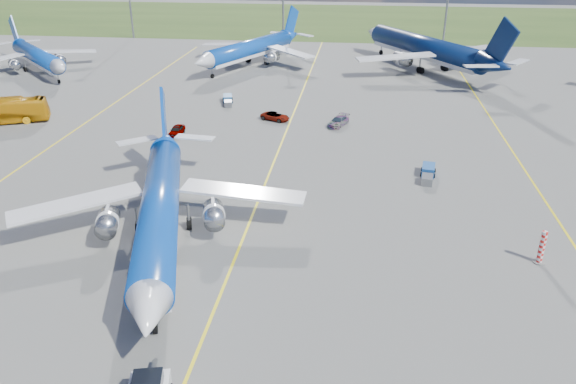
# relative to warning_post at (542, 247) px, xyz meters

# --- Properties ---
(ground) EXTENTS (400.00, 400.00, 0.00)m
(ground) POSITION_rel_warning_post_xyz_m (-26.00, -8.00, -1.50)
(ground) COLOR #595956
(ground) RESTS_ON ground
(grass_strip) EXTENTS (400.00, 80.00, 0.01)m
(grass_strip) POSITION_rel_warning_post_xyz_m (-26.00, 142.00, -1.50)
(grass_strip) COLOR #2D4719
(grass_strip) RESTS_ON ground
(taxiway_lines) EXTENTS (60.25, 160.00, 0.02)m
(taxiway_lines) POSITION_rel_warning_post_xyz_m (-25.83, 19.70, -1.49)
(taxiway_lines) COLOR yellow
(taxiway_lines) RESTS_ON ground
(warning_post) EXTENTS (0.50, 0.50, 3.00)m
(warning_post) POSITION_rel_warning_post_xyz_m (0.00, 0.00, 0.00)
(warning_post) COLOR red
(warning_post) RESTS_ON ground
(bg_jet_nw) EXTENTS (43.79, 43.71, 9.20)m
(bg_jet_nw) POSITION_rel_warning_post_xyz_m (-79.89, 61.71, -1.50)
(bg_jet_nw) COLOR #0B3FA2
(bg_jet_nw) RESTS_ON ground
(bg_jet_nnw) EXTENTS (42.85, 47.56, 10.19)m
(bg_jet_nnw) POSITION_rel_warning_post_xyz_m (-38.97, 72.91, -1.50)
(bg_jet_nnw) COLOR #0B3FA2
(bg_jet_nnw) RESTS_ON ground
(bg_jet_n) EXTENTS (55.84, 59.68, 12.50)m
(bg_jet_n) POSITION_rel_warning_post_xyz_m (-3.25, 74.59, -1.50)
(bg_jet_n) COLOR #081A43
(bg_jet_n) RESTS_ON ground
(main_airliner) EXTENTS (38.67, 44.84, 10.00)m
(main_airliner) POSITION_rel_warning_post_xyz_m (-33.05, -0.92, -1.50)
(main_airliner) COLOR #0B3FA2
(main_airliner) RESTS_ON ground
(apron_bus) EXTENTS (13.21, 7.69, 3.63)m
(apron_bus) POSITION_rel_warning_post_xyz_m (-68.00, 30.05, 0.31)
(apron_bus) COLOR orange
(apron_bus) RESTS_ON ground
(service_car_a) EXTENTS (1.62, 3.89, 1.32)m
(service_car_a) POSITION_rel_warning_post_xyz_m (-40.92, 28.19, -0.84)
(service_car_a) COLOR #999999
(service_car_a) RESTS_ON ground
(service_car_b) EXTENTS (4.85, 3.59, 1.23)m
(service_car_b) POSITION_rel_warning_post_xyz_m (-28.30, 36.46, -0.89)
(service_car_b) COLOR #999999
(service_car_b) RESTS_ON ground
(service_car_c) EXTENTS (3.45, 4.97, 1.34)m
(service_car_c) POSITION_rel_warning_post_xyz_m (-18.80, 35.11, -0.83)
(service_car_c) COLOR #999999
(service_car_c) RESTS_ON ground
(baggage_tug_w) EXTENTS (2.03, 5.13, 1.12)m
(baggage_tug_w) POSITION_rel_warning_post_xyz_m (-7.71, 17.41, -0.98)
(baggage_tug_w) COLOR #184890
(baggage_tug_w) RESTS_ON ground
(baggage_tug_c) EXTENTS (2.48, 5.15, 1.12)m
(baggage_tug_c) POSITION_rel_warning_post_xyz_m (-37.39, 44.49, -0.98)
(baggage_tug_c) COLOR #174E8B
(baggage_tug_c) RESTS_ON ground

